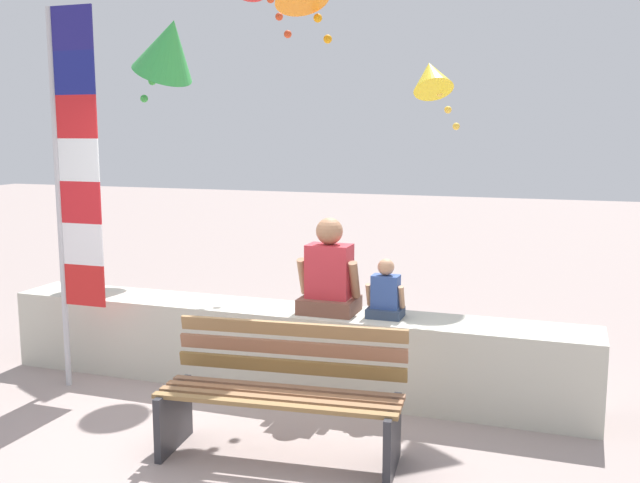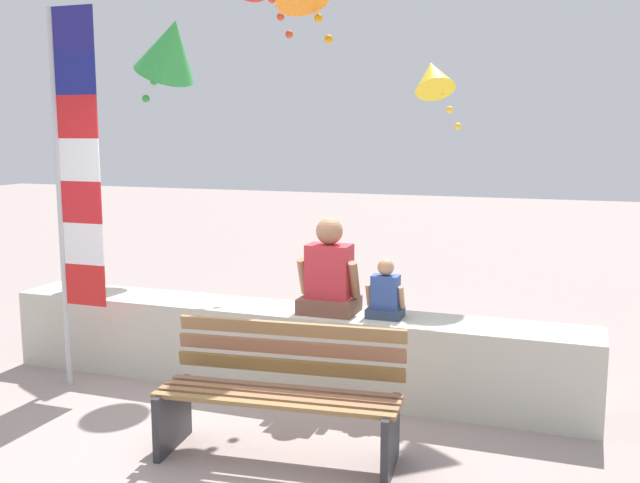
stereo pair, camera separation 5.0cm
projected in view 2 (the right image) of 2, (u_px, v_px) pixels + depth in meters
ground_plane at (239, 427)px, 5.45m from camera, size 40.00×40.00×0.00m
seawall_ledge at (285, 347)px, 6.26m from camera, size 5.20×0.57×0.70m
park_bench at (281, 396)px, 4.93m from camera, size 1.71×0.77×0.88m
person_adult at (329, 276)px, 6.02m from camera, size 0.53×0.39×0.80m
person_child at (385, 295)px, 5.88m from camera, size 0.32×0.23×0.49m
flag_banner at (73, 175)px, 6.04m from camera, size 0.44×0.05×3.22m
kite_yellow at (433, 77)px, 7.80m from camera, size 0.65×0.70×0.84m
kite_green at (170, 48)px, 7.61m from camera, size 1.07×0.99×1.00m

